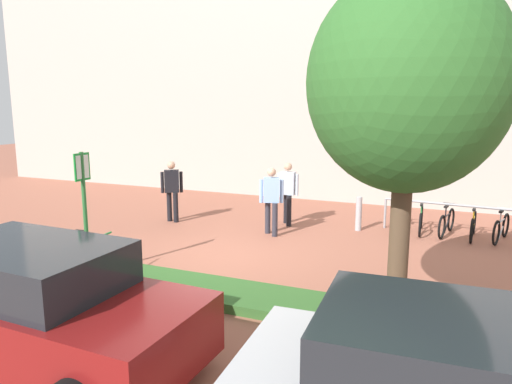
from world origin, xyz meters
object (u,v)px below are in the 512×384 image
object	(u,v)px
bike_at_sign	(89,256)
car_maroon_wagon	(38,305)
bike_rack_cluster	(460,223)
person_shirt_white	(271,197)
parking_sign_post	(84,196)
person_casual_tan	(288,190)
bollard_steel	(359,214)
person_suited_dark	(172,187)
tree_sidewalk	(408,84)

from	to	relation	value
bike_at_sign	car_maroon_wagon	xyz separation A→B (m)	(1.70, -2.79, 0.41)
bike_rack_cluster	person_shirt_white	distance (m)	4.77
parking_sign_post	person_casual_tan	world-z (taller)	parking_sign_post
bike_rack_cluster	person_casual_tan	world-z (taller)	person_casual_tan
bollard_steel	person_casual_tan	bearing A→B (deg)	-176.06
bike_rack_cluster	person_casual_tan	bearing A→B (deg)	-173.16
person_casual_tan	person_suited_dark	distance (m)	3.24
parking_sign_post	person_casual_tan	bearing A→B (deg)	66.28
tree_sidewalk	car_maroon_wagon	distance (m)	5.58
person_shirt_white	person_suited_dark	bearing A→B (deg)	175.91
person_shirt_white	bollard_steel	bearing A→B (deg)	33.08
bollard_steel	car_maroon_wagon	distance (m)	8.45
bike_rack_cluster	person_shirt_white	world-z (taller)	person_shirt_white
person_suited_dark	tree_sidewalk	bearing A→B (deg)	-34.07
car_maroon_wagon	tree_sidewalk	bearing A→B (deg)	31.48
person_shirt_white	bike_rack_cluster	bearing A→B (deg)	20.74
parking_sign_post	bike_at_sign	size ratio (longest dim) A/B	1.43
person_shirt_white	car_maroon_wagon	distance (m)	6.80
tree_sidewalk	person_suited_dark	distance (m)	8.36
bike_at_sign	bollard_steel	xyz separation A→B (m)	(4.26, 5.26, 0.10)
bike_at_sign	person_suited_dark	bearing A→B (deg)	100.34
bike_rack_cluster	person_suited_dark	xyz separation A→B (m)	(-7.48, -1.45, 0.64)
bike_at_sign	person_casual_tan	distance (m)	5.67
bike_at_sign	person_suited_dark	xyz separation A→B (m)	(-0.77, 4.20, 0.63)
tree_sidewalk	car_maroon_wagon	size ratio (longest dim) A/B	1.15
bollard_steel	parking_sign_post	bearing A→B (deg)	-128.27
bike_rack_cluster	car_maroon_wagon	size ratio (longest dim) A/B	0.86
bike_at_sign	bike_rack_cluster	distance (m)	8.78
parking_sign_post	bike_at_sign	distance (m)	1.23
parking_sign_post	person_suited_dark	world-z (taller)	parking_sign_post
bike_rack_cluster	person_casual_tan	distance (m)	4.45
parking_sign_post	tree_sidewalk	bearing A→B (deg)	-1.76
parking_sign_post	bollard_steel	world-z (taller)	parking_sign_post
bike_rack_cluster	car_maroon_wagon	xyz separation A→B (m)	(-5.02, -8.44, 0.41)
bike_at_sign	bike_rack_cluster	bearing A→B (deg)	40.09
person_shirt_white	person_suited_dark	world-z (taller)	same
person_shirt_white	car_maroon_wagon	bearing A→B (deg)	-95.05
bollard_steel	person_suited_dark	xyz separation A→B (m)	(-5.03, -1.06, 0.53)
parking_sign_post	person_casual_tan	xyz separation A→B (m)	(2.29, 5.21, -0.59)
bike_rack_cluster	person_suited_dark	distance (m)	7.65
bike_rack_cluster	person_suited_dark	world-z (taller)	person_suited_dark
tree_sidewalk	bike_at_sign	distance (m)	6.65
tree_sidewalk	person_casual_tan	world-z (taller)	tree_sidewalk
tree_sidewalk	bollard_steel	size ratio (longest dim) A/B	5.59
bike_rack_cluster	bike_at_sign	bearing A→B (deg)	-139.91
person_casual_tan	parking_sign_post	bearing A→B (deg)	-113.72
tree_sidewalk	bike_rack_cluster	xyz separation A→B (m)	(0.89, 5.91, -3.19)
bollard_steel	person_shirt_white	distance (m)	2.41
bike_at_sign	bollard_steel	size ratio (longest dim) A/B	1.87
bollard_steel	person_shirt_white	size ratio (longest dim) A/B	0.52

